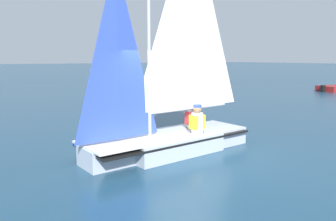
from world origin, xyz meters
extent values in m
plane|color=navy|center=(0.00, 0.00, 0.00)|extent=(260.00, 260.00, 0.00)
cube|color=#B2BCCC|center=(0.00, 0.00, 0.22)|extent=(2.51, 1.66, 0.45)
cube|color=#B2BCCC|center=(-1.71, -0.11, 0.22)|extent=(1.06, 0.89, 0.45)
cube|color=#B2BCCC|center=(1.71, 0.11, 0.22)|extent=(1.09, 1.34, 0.45)
cube|color=black|center=(0.00, 0.00, 0.37)|extent=(4.39, 1.79, 0.05)
cube|color=silver|center=(-1.21, -0.08, 0.47)|extent=(2.06, 1.51, 0.04)
cylinder|color=#B7B7BC|center=(-0.55, -0.03, 3.22)|extent=(0.08, 0.08, 5.54)
cylinder|color=#B7B7BC|center=(0.72, 0.05, 1.04)|extent=(2.55, 0.23, 0.07)
pyramid|color=white|center=(0.72, 0.05, 3.47)|extent=(2.42, 0.20, 4.80)
pyramid|color=blue|center=(-1.37, -0.09, 2.47)|extent=(1.48, 0.14, 3.84)
cube|color=black|center=(2.27, 0.14, 0.16)|extent=(0.08, 0.03, 0.31)
cube|color=black|center=(0.72, -0.26, 0.23)|extent=(0.29, 0.26, 0.45)
cylinder|color=white|center=(0.72, -0.26, 0.71)|extent=(0.32, 0.32, 0.50)
cube|color=yellow|center=(0.72, -0.26, 0.73)|extent=(0.36, 0.28, 0.35)
sphere|color=#A87A56|center=(0.72, -0.26, 1.05)|extent=(0.22, 0.22, 0.22)
cylinder|color=blue|center=(0.72, -0.26, 1.14)|extent=(0.22, 0.22, 0.06)
cube|color=black|center=(0.98, 0.26, 0.23)|extent=(0.29, 0.26, 0.45)
cylinder|color=white|center=(0.98, 0.26, 0.71)|extent=(0.32, 0.32, 0.50)
cube|color=red|center=(0.98, 0.26, 0.73)|extent=(0.36, 0.28, 0.35)
sphere|color=#A87A56|center=(0.98, 0.26, 1.05)|extent=(0.22, 0.22, 0.22)
cube|color=black|center=(16.98, 6.04, 0.24)|extent=(0.28, 0.28, 0.47)
camera|label=1|loc=(-4.46, -6.58, 2.33)|focal=35.00mm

